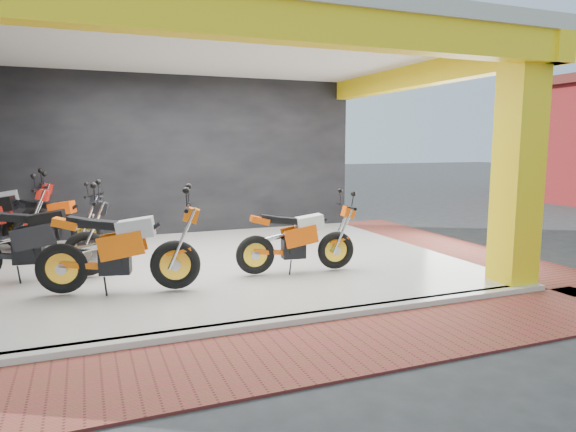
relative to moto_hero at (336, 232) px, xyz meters
The scene contains 16 objects.
ground 1.97m from the moto_hero, 156.24° to the right, with size 80.00×80.00×0.00m, color #2D2D30.
showroom_floor 2.20m from the moto_hero, 143.36° to the left, with size 8.00×6.00×0.10m, color silver.
showroom_ceiling 3.58m from the moto_hero, 143.36° to the left, with size 8.40×6.40×0.20m, color beige.
back_wall 4.79m from the moto_hero, 111.20° to the left, with size 8.20×0.20×3.50m, color black.
corner_column 2.75m from the moto_hero, 35.93° to the right, with size 0.50×0.50×3.50m, color yellow.
header_beam_front 3.56m from the moto_hero, 134.10° to the right, with size 8.40×0.30×0.40m, color yellow.
header_beam_right 3.70m from the moto_hero, 28.54° to the left, with size 0.30×6.40×0.40m, color yellow.
floor_kerb 2.53m from the moto_hero, 133.77° to the right, with size 8.00×0.20×0.10m, color silver.
paver_front 3.13m from the moto_hero, 123.59° to the right, with size 9.00×1.40×0.03m, color maroon.
paver_right 3.42m from the moto_hero, 22.00° to the left, with size 1.40×7.00×0.03m, color maroon.
moto_hero is the anchor object (origin of this frame).
moto_row_a 2.51m from the moto_hero, behind, with size 2.21×0.82×1.35m, color #EE5E0A, non-canonical shape.
moto_row_b 3.71m from the moto_hero, 165.28° to the left, with size 2.22×0.82×1.36m, color black, non-canonical shape.
moto_row_c 4.67m from the moto_hero, 139.77° to the left, with size 2.01×0.75×1.23m, color black, non-canonical shape.
moto_row_d 5.52m from the moto_hero, 144.37° to the left, with size 2.26×0.84×1.38m, color red, non-canonical shape.
moto_row_e 6.20m from the moto_hero, 136.38° to the left, with size 2.33×0.86×1.42m, color red, non-canonical shape.
Camera 1 is at (-1.88, -6.21, 2.05)m, focal length 32.00 mm.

